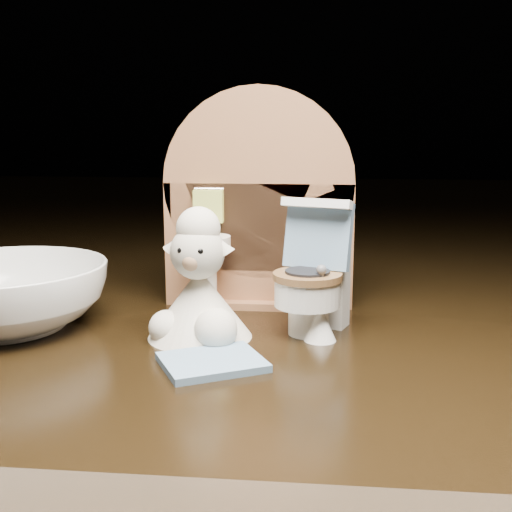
# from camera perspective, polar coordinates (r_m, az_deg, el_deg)

# --- Properties ---
(backdrop_panel) EXTENTS (0.13, 0.05, 0.15)m
(backdrop_panel) POSITION_cam_1_polar(r_m,az_deg,el_deg) (0.44, 0.14, 3.94)
(backdrop_panel) COLOR #98613E
(backdrop_panel) RESTS_ON ground
(toy_toilet) EXTENTS (0.05, 0.06, 0.08)m
(toy_toilet) POSITION_cam_1_polar(r_m,az_deg,el_deg) (0.39, 5.17, -2.42)
(toy_toilet) COLOR white
(toy_toilet) RESTS_ON ground
(bath_mat) EXTENTS (0.06, 0.06, 0.00)m
(bath_mat) POSITION_cam_1_polar(r_m,az_deg,el_deg) (0.34, -3.92, -9.40)
(bath_mat) COLOR #6687A6
(bath_mat) RESTS_ON ground
(toilet_brush) EXTENTS (0.02, 0.02, 0.05)m
(toilet_brush) POSITION_cam_1_polar(r_m,az_deg,el_deg) (0.38, 5.74, -5.75)
(toilet_brush) COLOR white
(toilet_brush) RESTS_ON ground
(plush_lamb) EXTENTS (0.06, 0.06, 0.08)m
(plush_lamb) POSITION_cam_1_polar(r_m,az_deg,el_deg) (0.38, -5.10, -3.26)
(plush_lamb) COLOR beige
(plush_lamb) RESTS_ON ground
(ceramic_bowl) EXTENTS (0.15, 0.15, 0.04)m
(ceramic_bowl) POSITION_cam_1_polar(r_m,az_deg,el_deg) (0.43, -21.58, -3.35)
(ceramic_bowl) COLOR white
(ceramic_bowl) RESTS_ON ground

